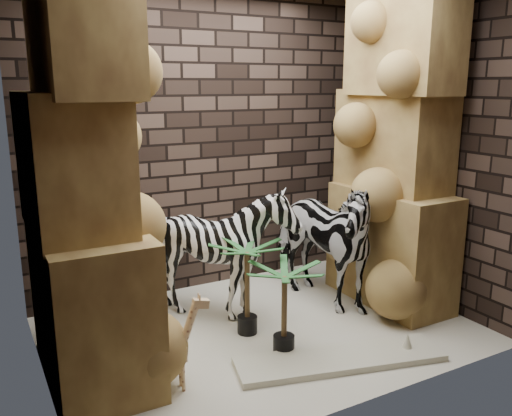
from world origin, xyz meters
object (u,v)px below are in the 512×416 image
surfboard (340,359)px  palm_back (284,309)px  zebra_left (224,258)px  giraffe_toy (168,345)px  palm_front (247,288)px  zebra_right (318,229)px

surfboard → palm_back: bearing=147.3°
zebra_left → surfboard: zebra_left is taller
giraffe_toy → palm_front: size_ratio=0.85×
giraffe_toy → palm_back: size_ratio=0.94×
palm_front → surfboard: (0.39, -0.78, -0.38)m
zebra_right → palm_back: (-0.80, -0.71, -0.37)m
zebra_right → surfboard: zebra_right is taller
zebra_right → surfboard: bearing=-123.7°
zebra_left → palm_front: (0.02, -0.41, -0.15)m
zebra_left → surfboard: bearing=-72.0°
zebra_right → palm_back: bearing=-146.6°
zebra_left → palm_back: (0.10, -0.86, -0.18)m
zebra_right → giraffe_toy: 1.98m
palm_front → palm_back: size_ratio=1.11×
zebra_left → palm_front: bearing=-88.1°
palm_back → surfboard: (0.30, -0.33, -0.35)m
zebra_left → surfboard: (0.41, -1.19, -0.53)m
palm_front → surfboard: size_ratio=0.51×
zebra_right → zebra_left: size_ratio=1.21×
zebra_right → palm_back: size_ratio=1.99×
zebra_left → giraffe_toy: (-0.87, -0.93, -0.21)m
zebra_left → giraffe_toy: size_ratio=1.75×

